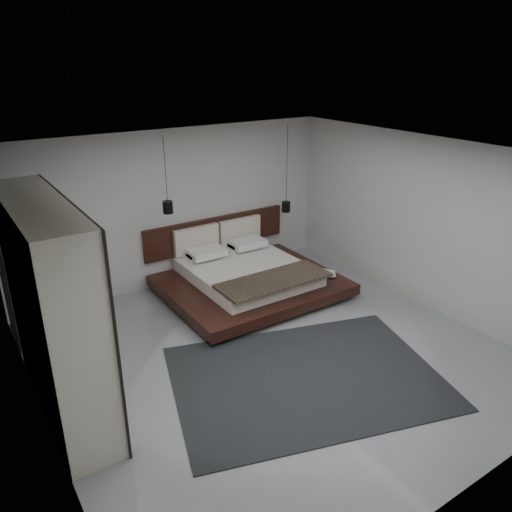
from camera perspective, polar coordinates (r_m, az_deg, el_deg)
floor at (r=7.24m, az=1.89°, el=-11.04°), size 6.00×6.00×0.00m
ceiling at (r=6.17m, az=2.22°, el=11.28°), size 6.00×6.00×0.00m
wall_back at (r=9.04m, az=-9.12°, el=5.41°), size 6.00×0.00×6.00m
wall_front at (r=4.78m, az=23.98°, el=-12.48°), size 6.00×0.00×6.00m
wall_left at (r=5.57m, az=-24.21°, el=-7.39°), size 0.00×6.00×6.00m
wall_right at (r=8.58m, az=18.62°, el=3.59°), size 0.00×6.00×6.00m
lattice_screen at (r=7.85m, az=-27.11°, el=-0.21°), size 0.05×0.90×2.60m
bed at (r=8.87m, az=-1.09°, el=-2.27°), size 2.93×2.45×1.10m
book_lower at (r=9.04m, az=7.68°, el=-2.04°), size 0.33×0.36×0.03m
book_upper at (r=9.00m, az=7.72°, el=-2.00°), size 0.34×0.36×0.02m
pendant_left at (r=8.26m, az=-10.05°, el=5.54°), size 0.16×0.16×1.26m
pendant_right at (r=9.54m, az=3.45°, el=5.71°), size 0.16×0.16×1.64m
wardrobe at (r=6.10m, az=-22.14°, el=-5.78°), size 0.61×2.60×2.55m
rug at (r=6.79m, az=5.74°, el=-13.61°), size 4.00×3.34×0.01m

